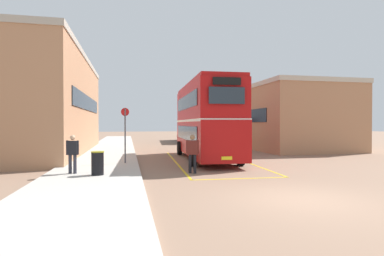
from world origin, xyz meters
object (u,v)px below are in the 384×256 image
(litter_bin, at_px, (98,163))
(double_decker_bus, at_px, (206,120))
(pedestrian_boarding, at_px, (192,151))
(bus_stop_sign, at_px, (125,130))
(pedestrian_waiting_near, at_px, (73,151))
(single_deck_bus, at_px, (190,129))

(litter_bin, bearing_deg, double_decker_bus, 42.63)
(pedestrian_boarding, height_order, bus_stop_sign, bus_stop_sign)
(double_decker_bus, distance_m, pedestrian_boarding, 5.65)
(pedestrian_boarding, distance_m, pedestrian_waiting_near, 5.19)
(pedestrian_waiting_near, xyz_separation_m, bus_stop_sign, (2.17, 3.10, 0.83))
(single_deck_bus, bearing_deg, double_decker_bus, -98.53)
(double_decker_bus, bearing_deg, pedestrian_boarding, -110.74)
(pedestrian_boarding, distance_m, bus_stop_sign, 4.52)
(pedestrian_boarding, bearing_deg, pedestrian_waiting_near, 178.37)
(pedestrian_waiting_near, bearing_deg, pedestrian_boarding, -1.63)
(single_deck_bus, height_order, bus_stop_sign, bus_stop_sign)
(pedestrian_boarding, relative_size, litter_bin, 1.80)
(single_deck_bus, bearing_deg, pedestrian_boarding, -101.21)
(pedestrian_waiting_near, height_order, bus_stop_sign, bus_stop_sign)
(bus_stop_sign, bearing_deg, single_deck_bus, 69.54)
(pedestrian_waiting_near, bearing_deg, litter_bin, -29.60)
(double_decker_bus, distance_m, pedestrian_waiting_near, 8.79)
(single_deck_bus, bearing_deg, bus_stop_sign, -110.46)
(pedestrian_boarding, relative_size, pedestrian_waiting_near, 1.08)
(single_deck_bus, distance_m, litter_bin, 26.26)
(double_decker_bus, relative_size, pedestrian_boarding, 5.63)
(pedestrian_waiting_near, distance_m, litter_bin, 1.32)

